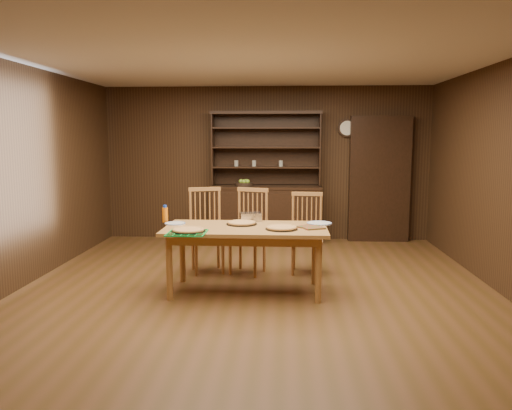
# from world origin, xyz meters

# --- Properties ---
(floor) EXTENTS (6.00, 6.00, 0.00)m
(floor) POSITION_xyz_m (0.00, 0.00, 0.00)
(floor) COLOR brown
(floor) RESTS_ON ground
(room_shell) EXTENTS (6.00, 6.00, 6.00)m
(room_shell) POSITION_xyz_m (0.00, 0.00, 1.58)
(room_shell) COLOR silver
(room_shell) RESTS_ON floor
(china_hutch) EXTENTS (1.84, 0.52, 2.17)m
(china_hutch) POSITION_xyz_m (-0.00, 2.75, 0.60)
(china_hutch) COLOR black
(china_hutch) RESTS_ON floor
(doorway) EXTENTS (1.00, 0.18, 2.10)m
(doorway) POSITION_xyz_m (1.90, 2.90, 1.05)
(doorway) COLOR black
(doorway) RESTS_ON floor
(wall_clock) EXTENTS (0.30, 0.05, 0.30)m
(wall_clock) POSITION_xyz_m (1.35, 2.96, 1.90)
(wall_clock) COLOR black
(wall_clock) RESTS_ON room_shell
(dining_table) EXTENTS (1.81, 0.91, 0.75)m
(dining_table) POSITION_xyz_m (-0.12, -0.05, 0.66)
(dining_table) COLOR #A7713A
(dining_table) RESTS_ON floor
(chair_left) EXTENTS (0.56, 0.55, 1.10)m
(chair_left) POSITION_xyz_m (-0.70, 0.84, 0.58)
(chair_left) COLOR #A46E38
(chair_left) RESTS_ON floor
(chair_center) EXTENTS (0.56, 0.55, 1.10)m
(chair_center) POSITION_xyz_m (-0.13, 0.80, 0.58)
(chair_center) COLOR #A46E38
(chair_center) RESTS_ON floor
(chair_right) EXTENTS (0.45, 0.43, 1.04)m
(chair_right) POSITION_xyz_m (0.60, 0.86, 0.55)
(chair_right) COLOR #A46E38
(chair_right) RESTS_ON floor
(pizza_left) EXTENTS (0.36, 0.36, 0.04)m
(pizza_left) POSITION_xyz_m (-0.71, -0.37, 0.77)
(pizza_left) COLOR black
(pizza_left) RESTS_ON dining_table
(pizza_right) EXTENTS (0.35, 0.35, 0.04)m
(pizza_right) POSITION_xyz_m (0.29, -0.17, 0.77)
(pizza_right) COLOR black
(pizza_right) RESTS_ON dining_table
(pizza_center) EXTENTS (0.35, 0.35, 0.04)m
(pizza_center) POSITION_xyz_m (-0.18, 0.11, 0.77)
(pizza_center) COLOR black
(pizza_center) RESTS_ON dining_table
(cooling_rack) EXTENTS (0.41, 0.41, 0.02)m
(cooling_rack) POSITION_xyz_m (-0.70, -0.46, 0.76)
(cooling_rack) COLOR #0B9733
(cooling_rack) RESTS_ON dining_table
(plate_left) EXTENTS (0.24, 0.24, 0.02)m
(plate_left) POSITION_xyz_m (-0.95, 0.09, 0.76)
(plate_left) COLOR white
(plate_left) RESTS_ON dining_table
(plate_right) EXTENTS (0.29, 0.29, 0.02)m
(plate_right) POSITION_xyz_m (0.72, 0.20, 0.76)
(plate_right) COLOR white
(plate_right) RESTS_ON dining_table
(foil_dish) EXTENTS (0.28, 0.23, 0.10)m
(foil_dish) POSITION_xyz_m (-0.09, 0.36, 0.80)
(foil_dish) COLOR silver
(foil_dish) RESTS_ON dining_table
(juice_bottle) EXTENTS (0.07, 0.07, 0.21)m
(juice_bottle) POSITION_xyz_m (-1.10, 0.21, 0.84)
(juice_bottle) COLOR orange
(juice_bottle) RESTS_ON dining_table
(pot_holder_a) EXTENTS (0.29, 0.29, 0.02)m
(pot_holder_a) POSITION_xyz_m (0.63, -0.08, 0.76)
(pot_holder_a) COLOR maroon
(pot_holder_a) RESTS_ON dining_table
(pot_holder_b) EXTENTS (0.29, 0.29, 0.02)m
(pot_holder_b) POSITION_xyz_m (0.59, -0.04, 0.76)
(pot_holder_b) COLOR maroon
(pot_holder_b) RESTS_ON dining_table
(fruit_bowl) EXTENTS (0.30, 0.30, 0.12)m
(fruit_bowl) POSITION_xyz_m (-0.36, 2.69, 0.98)
(fruit_bowl) COLOR black
(fruit_bowl) RESTS_ON china_hutch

